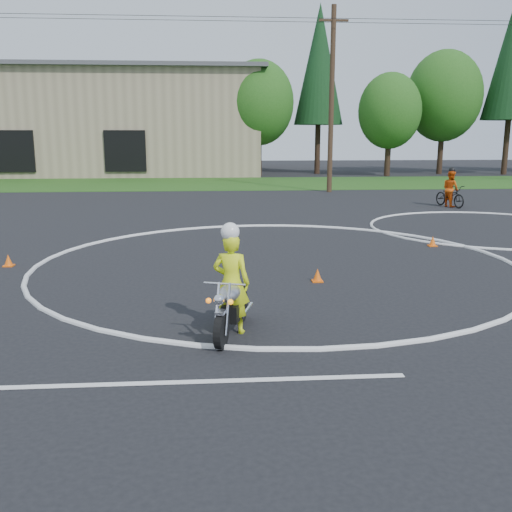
{
  "coord_description": "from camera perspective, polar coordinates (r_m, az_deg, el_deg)",
  "views": [
    {
      "loc": [
        -1.56,
        -11.12,
        3.25
      ],
      "look_at": [
        -0.82,
        -1.15,
        1.1
      ],
      "focal_mm": 40.0,
      "sensor_mm": 36.0,
      "label": 1
    }
  ],
  "objects": [
    {
      "name": "ground",
      "position": [
        11.69,
        3.61,
        -4.03
      ],
      "size": [
        120.0,
        120.0,
        0.0
      ],
      "primitive_type": "plane",
      "color": "black",
      "rests_on": "ground"
    },
    {
      "name": "rider_primary_grp",
      "position": [
        9.37,
        -2.49,
        -2.42
      ],
      "size": [
        0.7,
        0.56,
        1.86
      ],
      "rotation": [
        0.0,
        0.0,
        -0.28
      ],
      "color": "#E3F619",
      "rests_on": "ground"
    },
    {
      "name": "rider_second_grp",
      "position": [
        27.35,
        18.86,
        6.0
      ],
      "size": [
        1.17,
        1.97,
        1.79
      ],
      "rotation": [
        0.0,
        0.0,
        0.3
      ],
      "color": "black",
      "rests_on": "ground"
    },
    {
      "name": "warehouse",
      "position": [
        53.7,
        -22.6,
        12.2
      ],
      "size": [
        41.0,
        17.0,
        8.3
      ],
      "color": "tan",
      "rests_on": "ground"
    },
    {
      "name": "grass_strip",
      "position": [
        38.29,
        -1.9,
        7.27
      ],
      "size": [
        120.0,
        10.0,
        0.02
      ],
      "primitive_type": "cube",
      "color": "#1E4714",
      "rests_on": "ground"
    },
    {
      "name": "course_markings",
      "position": [
        16.24,
        9.13,
        0.47
      ],
      "size": [
        19.05,
        19.05,
        0.12
      ],
      "color": "silver",
      "rests_on": "ground"
    },
    {
      "name": "primary_motorcycle",
      "position": [
        9.35,
        -2.48,
        -5.06
      ],
      "size": [
        0.85,
        1.86,
        1.0
      ],
      "rotation": [
        0.0,
        0.0,
        -0.28
      ],
      "color": "black",
      "rests_on": "ground"
    },
    {
      "name": "traffic_cones",
      "position": [
        14.81,
        18.05,
        -0.61
      ],
      "size": [
        23.64,
        12.03,
        0.3
      ],
      "color": "#FF610D",
      "rests_on": "ground"
    },
    {
      "name": "treeline",
      "position": [
        48.68,
        16.01,
        15.65
      ],
      "size": [
        38.2,
        8.1,
        14.52
      ],
      "color": "#382619",
      "rests_on": "ground"
    },
    {
      "name": "utility_poles",
      "position": [
        32.84,
        7.57,
        15.43
      ],
      "size": [
        41.6,
        1.12,
        10.0
      ],
      "color": "#473321",
      "rests_on": "ground"
    }
  ]
}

